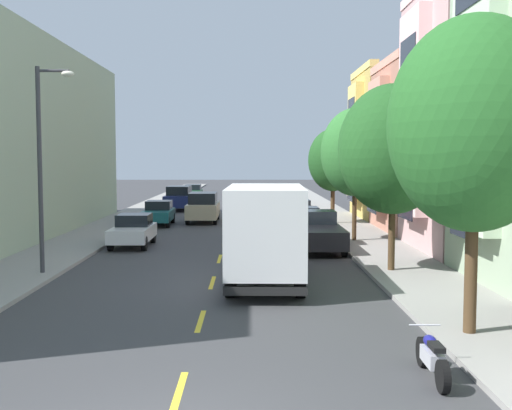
{
  "coord_description": "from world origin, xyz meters",
  "views": [
    {
      "loc": [
        1.29,
        -9.01,
        4.21
      ],
      "look_at": [
        1.59,
        25.0,
        1.64
      ],
      "focal_mm": 44.29,
      "sensor_mm": 36.0,
      "label": 1
    }
  ],
  "objects": [
    {
      "name": "parked_hatchback_burgundy",
      "position": [
        4.32,
        31.84,
        0.76
      ],
      "size": [
        1.79,
        4.02,
        1.5
      ],
      "color": "maroon",
      "rests_on": "ground_plane"
    },
    {
      "name": "parked_pickup_black",
      "position": [
        4.37,
        19.45,
        0.83
      ],
      "size": [
        2.02,
        5.31,
        1.73
      ],
      "color": "black",
      "rests_on": "ground_plane"
    },
    {
      "name": "parked_hatchback_charcoal",
      "position": [
        4.23,
        25.8,
        0.76
      ],
      "size": [
        1.77,
        4.01,
        1.5
      ],
      "color": "#333338",
      "rests_on": "ground_plane"
    },
    {
      "name": "sidewalk_right",
      "position": [
        7.1,
        28.0,
        0.07
      ],
      "size": [
        3.2,
        120.0,
        0.14
      ],
      "primitive_type": "cube",
      "color": "gray",
      "rests_on": "ground_plane"
    },
    {
      "name": "street_lamp",
      "position": [
        -5.96,
        13.19,
        4.3
      ],
      "size": [
        1.35,
        0.28,
        7.22
      ],
      "color": "#38383D",
      "rests_on": "sidewalk_left"
    },
    {
      "name": "parked_hatchback_white",
      "position": [
        -4.29,
        20.79,
        0.76
      ],
      "size": [
        1.77,
        4.01,
        1.5
      ],
      "color": "silver",
      "rests_on": "ground_plane"
    },
    {
      "name": "street_tree_second",
      "position": [
        6.4,
        13.61,
        4.5
      ],
      "size": [
        3.94,
        3.94,
        6.7
      ],
      "color": "#47331E",
      "rests_on": "sidewalk_right"
    },
    {
      "name": "street_tree_third",
      "position": [
        6.4,
        21.83,
        4.46
      ],
      "size": [
        3.35,
        3.35,
        6.48
      ],
      "color": "#47331E",
      "rests_on": "sidewalk_right"
    },
    {
      "name": "parked_hatchback_teal",
      "position": [
        -4.46,
        30.18,
        0.76
      ],
      "size": [
        1.8,
        4.03,
        1.5
      ],
      "color": "#195B60",
      "rests_on": "ground_plane"
    },
    {
      "name": "parked_hatchback_forest",
      "position": [
        -4.5,
        53.93,
        0.76
      ],
      "size": [
        1.76,
        4.01,
        1.5
      ],
      "color": "#194C28",
      "rests_on": "ground_plane"
    },
    {
      "name": "townhouse_fifth_mustard",
      "position": [
        15.29,
        34.09,
        4.93
      ],
      "size": [
        14.0,
        7.47,
        10.27
      ],
      "color": "tan",
      "rests_on": "ground_plane"
    },
    {
      "name": "street_tree_nearest",
      "position": [
        6.4,
        5.39,
        4.96
      ],
      "size": [
        3.96,
        3.96,
        7.31
      ],
      "color": "#47331E",
      "rests_on": "sidewalk_right"
    },
    {
      "name": "parked_motorcycle",
      "position": [
        4.75,
        2.71,
        0.41
      ],
      "size": [
        0.62,
        2.05,
        0.9
      ],
      "color": "black",
      "rests_on": "ground_plane"
    },
    {
      "name": "delivery_box_truck",
      "position": [
        1.79,
        11.9,
        1.87
      ],
      "size": [
        2.59,
        7.19,
        3.28
      ],
      "color": "white",
      "rests_on": "ground_plane"
    },
    {
      "name": "parked_suv_navy",
      "position": [
        -4.42,
        41.39,
        0.99
      ],
      "size": [
        2.04,
        4.84,
        1.93
      ],
      "color": "navy",
      "rests_on": "ground_plane"
    },
    {
      "name": "parked_suv_silver",
      "position": [
        4.41,
        37.85,
        0.99
      ],
      "size": [
        2.09,
        4.85,
        1.93
      ],
      "color": "#B2B5BA",
      "rests_on": "ground_plane"
    },
    {
      "name": "sidewalk_left",
      "position": [
        -7.1,
        28.0,
        0.07
      ],
      "size": [
        3.2,
        120.0,
        0.14
      ],
      "primitive_type": "cube",
      "color": "gray",
      "rests_on": "ground_plane"
    },
    {
      "name": "lane_centerline_dashes",
      "position": [
        0.0,
        24.5,
        0.0
      ],
      "size": [
        0.14,
        47.2,
        0.01
      ],
      "color": "yellow",
      "rests_on": "ground_plane"
    },
    {
      "name": "ground_plane",
      "position": [
        0.0,
        30.0,
        0.0
      ],
      "size": [
        160.0,
        160.0,
        0.0
      ],
      "primitive_type": "plane",
      "color": "#38383A"
    },
    {
      "name": "street_tree_farthest",
      "position": [
        6.4,
        30.05,
        4.04
      ],
      "size": [
        3.08,
        3.08,
        5.84
      ],
      "color": "#47331E",
      "rests_on": "sidewalk_right"
    },
    {
      "name": "parked_wagon_red",
      "position": [
        4.33,
        45.25,
        0.8
      ],
      "size": [
        1.87,
        4.72,
        1.5
      ],
      "color": "#AD1E1E",
      "rests_on": "ground_plane"
    },
    {
      "name": "moving_champagne_sedan",
      "position": [
        -1.8,
        32.01,
        0.99
      ],
      "size": [
        1.95,
        4.8,
        1.93
      ],
      "color": "tan",
      "rests_on": "ground_plane"
    },
    {
      "name": "townhouse_fourth_terracotta",
      "position": [
        14.17,
        26.41,
        4.62
      ],
      "size": [
        11.76,
        7.47,
        9.63
      ],
      "color": "#B27560",
      "rests_on": "ground_plane"
    }
  ]
}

